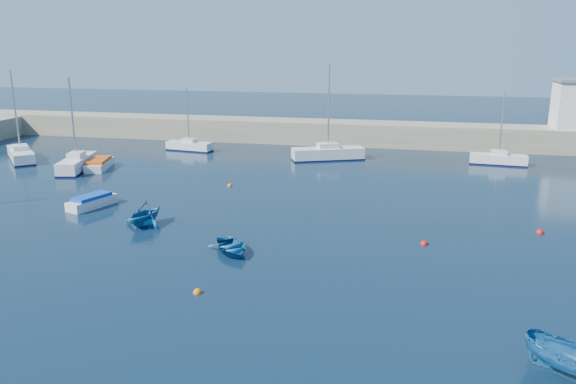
% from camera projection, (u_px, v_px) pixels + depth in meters
% --- Properties ---
extents(ground, '(220.00, 220.00, 0.00)m').
position_uv_depth(ground, '(164.00, 333.00, 23.50)').
color(ground, '#0B1D30').
rests_on(ground, ground).
extents(back_wall, '(96.00, 4.50, 2.60)m').
position_uv_depth(back_wall, '(325.00, 132.00, 66.58)').
color(back_wall, gray).
rests_on(back_wall, ground).
extents(sailboat_3, '(3.24, 6.72, 8.65)m').
position_uv_depth(sailboat_3, '(77.00, 163.00, 52.88)').
color(sailboat_3, silver).
rests_on(sailboat_3, ground).
extents(sailboat_4, '(6.08, 6.38, 9.04)m').
position_uv_depth(sailboat_4, '(21.00, 154.00, 57.12)').
color(sailboat_4, silver).
rests_on(sailboat_4, ground).
extents(sailboat_5, '(5.36, 2.24, 6.95)m').
position_uv_depth(sailboat_5, '(189.00, 146.00, 62.19)').
color(sailboat_5, silver).
rests_on(sailboat_5, ground).
extents(sailboat_6, '(7.51, 4.65, 9.59)m').
position_uv_depth(sailboat_6, '(328.00, 153.00, 57.44)').
color(sailboat_6, silver).
rests_on(sailboat_6, ground).
extents(sailboat_7, '(5.46, 1.94, 7.16)m').
position_uv_depth(sailboat_7, '(498.00, 159.00, 55.20)').
color(sailboat_7, silver).
rests_on(sailboat_7, ground).
extents(motorboat_1, '(2.48, 3.98, 0.92)m').
position_uv_depth(motorboat_1, '(92.00, 201.00, 41.17)').
color(motorboat_1, silver).
rests_on(motorboat_1, ground).
extents(motorboat_2, '(2.70, 4.88, 0.95)m').
position_uv_depth(motorboat_2, '(99.00, 164.00, 53.53)').
color(motorboat_2, silver).
rests_on(motorboat_2, ground).
extents(dinghy_center, '(3.74, 3.96, 0.67)m').
position_uv_depth(dinghy_center, '(232.00, 247.00, 32.36)').
color(dinghy_center, '#14558E').
rests_on(dinghy_center, ground).
extents(dinghy_left, '(3.41, 3.72, 1.65)m').
position_uv_depth(dinghy_left, '(144.00, 213.00, 36.97)').
color(dinghy_left, '#14558E').
rests_on(dinghy_left, ground).
extents(dinghy_right, '(3.86, 3.03, 1.42)m').
position_uv_depth(dinghy_right, '(575.00, 361.00, 20.23)').
color(dinghy_right, '#14558E').
rests_on(dinghy_right, ground).
extents(buoy_0, '(0.45, 0.45, 0.45)m').
position_uv_depth(buoy_0, '(198.00, 293.00, 27.27)').
color(buoy_0, '#D75D0B').
rests_on(buoy_0, ground).
extents(buoy_1, '(0.47, 0.47, 0.47)m').
position_uv_depth(buoy_1, '(424.00, 244.00, 33.75)').
color(buoy_1, '#B1100D').
rests_on(buoy_1, ground).
extents(buoy_3, '(0.43, 0.43, 0.43)m').
position_uv_depth(buoy_3, '(230.00, 186.00, 47.22)').
color(buoy_3, '#D75D0B').
rests_on(buoy_3, ground).
extents(buoy_4, '(0.49, 0.49, 0.49)m').
position_uv_depth(buoy_4, '(540.00, 233.00, 35.72)').
color(buoy_4, '#B1100D').
rests_on(buoy_4, ground).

